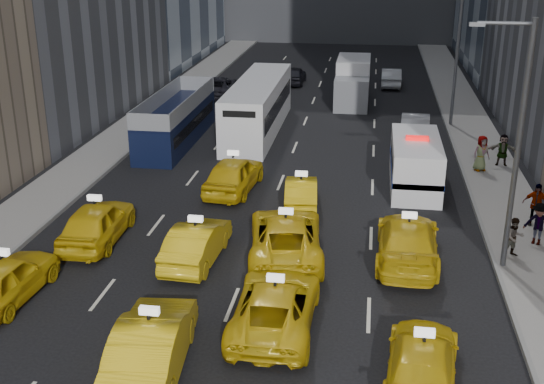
{
  "coord_description": "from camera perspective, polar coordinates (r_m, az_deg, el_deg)",
  "views": [
    {
      "loc": [
        4.22,
        -11.39,
        11.49
      ],
      "look_at": [
        0.54,
        13.39,
        2.0
      ],
      "focal_mm": 45.0,
      "sensor_mm": 36.0,
      "label": 1
    }
  ],
  "objects": [
    {
      "name": "streetlight_far",
      "position": [
        44.17,
        15.11,
        11.5
      ],
      "size": [
        2.15,
        0.22,
        9.0
      ],
      "color": "#595B60",
      "rests_on": "ground"
    },
    {
      "name": "misc_car_2",
      "position": [
        58.63,
        6.75,
        10.05
      ],
      "size": [
        2.58,
        5.32,
        1.49
      ],
      "primitive_type": "imported",
      "rotation": [
        0.0,
        0.0,
        3.24
      ],
      "color": "slate",
      "rests_on": "ground"
    },
    {
      "name": "taxi_16",
      "position": [
        32.36,
        -3.23,
        1.5
      ],
      "size": [
        2.42,
        5.09,
        1.68
      ],
      "primitive_type": "imported",
      "rotation": [
        0.0,
        0.0,
        3.05
      ],
      "color": "gold",
      "rests_on": "ground"
    },
    {
      "name": "taxi_14",
      "position": [
        25.81,
        1.16,
        -3.71
      ],
      "size": [
        3.43,
        6.1,
        1.61
      ],
      "primitive_type": "imported",
      "rotation": [
        0.0,
        0.0,
        3.28
      ],
      "color": "gold",
      "rests_on": "ground"
    },
    {
      "name": "pedestrian_2",
      "position": [
        28.35,
        21.4,
        -2.49
      ],
      "size": [
        1.19,
        0.87,
        1.7
      ],
      "primitive_type": "imported",
      "rotation": [
        0.0,
        0.0,
        -0.43
      ],
      "color": "gray",
      "rests_on": "sidewalk_east"
    },
    {
      "name": "taxi_12",
      "position": [
        27.85,
        -14.44,
        -2.47
      ],
      "size": [
        2.09,
        4.88,
        1.64
      ],
      "primitive_type": "imported",
      "rotation": [
        0.0,
        0.0,
        3.17
      ],
      "color": "gold",
      "rests_on": "ground"
    },
    {
      "name": "box_truck",
      "position": [
        50.08,
        6.77,
        9.14
      ],
      "size": [
        2.57,
        6.91,
        3.12
      ],
      "rotation": [
        0.0,
        0.0,
        -0.03
      ],
      "color": "silver",
      "rests_on": "ground"
    },
    {
      "name": "curb_east",
      "position": [
        38.44,
        15.28,
        2.74
      ],
      "size": [
        0.15,
        90.0,
        0.18
      ],
      "primitive_type": "cube",
      "color": "slate",
      "rests_on": "ground"
    },
    {
      "name": "taxi_8",
      "position": [
        24.41,
        -21.44,
        -6.82
      ],
      "size": [
        2.14,
        4.73,
        1.57
      ],
      "primitive_type": "imported",
      "rotation": [
        0.0,
        0.0,
        3.08
      ],
      "color": "gold",
      "rests_on": "ground"
    },
    {
      "name": "pedestrian_4",
      "position": [
        36.31,
        17.1,
        3.12
      ],
      "size": [
        1.01,
        0.8,
        1.83
      ],
      "primitive_type": "imported",
      "rotation": [
        0.0,
        0.0,
        0.41
      ],
      "color": "gray",
      "rests_on": "sidewalk_east"
    },
    {
      "name": "taxi_9",
      "position": [
        19.67,
        -10.03,
        -12.4
      ],
      "size": [
        2.22,
        5.22,
        1.68
      ],
      "primitive_type": "imported",
      "rotation": [
        0.0,
        0.0,
        3.23
      ],
      "color": "gold",
      "rests_on": "ground"
    },
    {
      "name": "misc_car_1",
      "position": [
        52.03,
        -4.47,
        8.77
      ],
      "size": [
        3.03,
        5.63,
        1.5
      ],
      "primitive_type": "imported",
      "rotation": [
        0.0,
        0.0,
        3.24
      ],
      "color": "black",
      "rests_on": "ground"
    },
    {
      "name": "pedestrian_1",
      "position": [
        27.0,
        19.61,
        -3.59
      ],
      "size": [
        0.84,
        0.63,
        1.53
      ],
      "primitive_type": "imported",
      "rotation": [
        0.0,
        0.0,
        0.34
      ],
      "color": "gray",
      "rests_on": "sidewalk_east"
    },
    {
      "name": "misc_car_4",
      "position": [
        56.35,
        9.94,
        9.43
      ],
      "size": [
        1.59,
        4.45,
        1.46
      ],
      "primitive_type": "imported",
      "rotation": [
        0.0,
        0.0,
        3.13
      ],
      "color": "#A5A9AC",
      "rests_on": "ground"
    },
    {
      "name": "taxi_13",
      "position": [
        25.58,
        -6.33,
        -4.23
      ],
      "size": [
        1.81,
        4.59,
        1.49
      ],
      "primitive_type": "imported",
      "rotation": [
        0.0,
        0.0,
        3.09
      ],
      "color": "gold",
      "rests_on": "ground"
    },
    {
      "name": "misc_car_3",
      "position": [
        56.47,
        1.88,
        9.74
      ],
      "size": [
        1.73,
        4.22,
        1.43
      ],
      "primitive_type": "imported",
      "rotation": [
        0.0,
        0.0,
        3.13
      ],
      "color": "black",
      "rests_on": "ground"
    },
    {
      "name": "pedestrian_3",
      "position": [
        30.11,
        21.21,
        -0.98
      ],
      "size": [
        1.18,
        0.85,
        1.83
      ],
      "primitive_type": "imported",
      "rotation": [
        0.0,
        0.0,
        -0.37
      ],
      "color": "gray",
      "rests_on": "sidewalk_east"
    },
    {
      "name": "sidewalk_east",
      "position": [
        38.65,
        17.41,
        2.6
      ],
      "size": [
        3.0,
        90.0,
        0.15
      ],
      "primitive_type": "cube",
      "color": "gray",
      "rests_on": "ground"
    },
    {
      "name": "nypd_van",
      "position": [
        33.48,
        11.9,
        2.29
      ],
      "size": [
        2.91,
        6.11,
        2.53
      ],
      "rotation": [
        0.0,
        0.0,
        0.11
      ],
      "color": "white",
      "rests_on": "ground"
    },
    {
      "name": "sidewalk_west",
      "position": [
        40.88,
        -13.06,
        3.99
      ],
      "size": [
        3.0,
        90.0,
        0.15
      ],
      "primitive_type": "cube",
      "color": "gray",
      "rests_on": "ground"
    },
    {
      "name": "taxi_15",
      "position": [
        25.91,
        11.28,
        -4.02
      ],
      "size": [
        2.45,
        5.66,
        1.62
      ],
      "primitive_type": "imported",
      "rotation": [
        0.0,
        0.0,
        3.11
      ],
      "color": "gold",
      "rests_on": "ground"
    },
    {
      "name": "misc_car_0",
      "position": [
        41.88,
        11.89,
        5.47
      ],
      "size": [
        1.93,
        4.77,
        1.54
      ],
      "primitive_type": "imported",
      "rotation": [
        0.0,
        0.0,
        3.08
      ],
      "color": "#A1A3A9",
      "rests_on": "ground"
    },
    {
      "name": "curb_west",
      "position": [
        40.38,
        -11.14,
        3.95
      ],
      "size": [
        0.15,
        90.0,
        0.18
      ],
      "primitive_type": "cube",
      "color": "slate",
      "rests_on": "ground"
    },
    {
      "name": "taxi_10",
      "position": [
        21.35,
        0.29,
        -9.48
      ],
      "size": [
        2.46,
        5.33,
        1.48
      ],
      "primitive_type": "imported",
      "rotation": [
        0.0,
        0.0,
        3.14
      ],
      "color": "gold",
      "rests_on": "ground"
    },
    {
      "name": "taxi_11",
      "position": [
        19.41,
        12.44,
        -13.65
      ],
      "size": [
        2.37,
        4.84,
        1.36
      ],
      "primitive_type": "imported",
      "rotation": [
        0.0,
        0.0,
        3.04
      ],
      "color": "gold",
      "rests_on": "ground"
    },
    {
      "name": "double_decker",
      "position": [
        40.38,
        -8.02,
        6.11
      ],
      "size": [
        2.61,
        10.03,
        2.9
      ],
      "rotation": [
        0.0,
        0.0,
        -0.03
      ],
      "color": "black",
      "rests_on": "ground"
    },
    {
      "name": "streetlight_near",
      "position": [
        24.8,
        19.71,
        4.15
      ],
      "size": [
        2.15,
        0.22,
        9.0
      ],
      "color": "#595B60",
      "rests_on": "ground"
    },
    {
      "name": "city_bus",
      "position": [
        42.32,
        -1.16,
        7.18
      ],
      "size": [
        3.92,
        12.43,
        3.16
      ],
      "rotation": [
        0.0,
        0.0,
        -0.11
      ],
      "color": "white",
      "rests_on": "ground"
    },
    {
      "name": "pedestrian_5",
      "position": [
        37.52,
        18.75,
        3.35
      ],
      "size": [
        1.57,
        0.59,
        1.66
      ],
      "primitive_type": "imported",
      "rotation": [
        0.0,
        0.0,
        -0.1
      ],
      "color": "gray",
      "rests_on": "sidewalk_east"
    },
    {
      "name": "taxi_17",
      "position": [
        30.56,
        2.45,
        -0.02
      ],
      "size": [
        1.79,
        4.15,
        1.33
      ],
      "primitive_type": "imported",
      "rotation": [
        0.0,
        0.0,
        3.24
      ],
      "color": "gold",
      "rests_on": "ground"
    }
  ]
}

